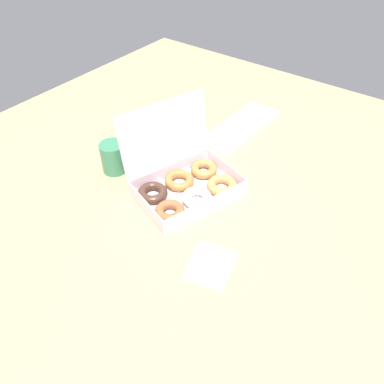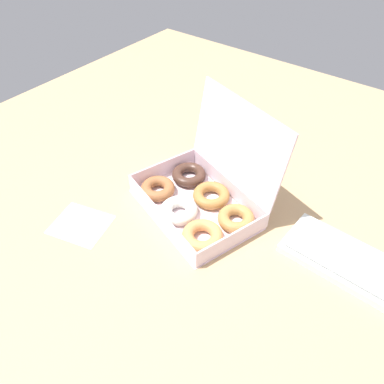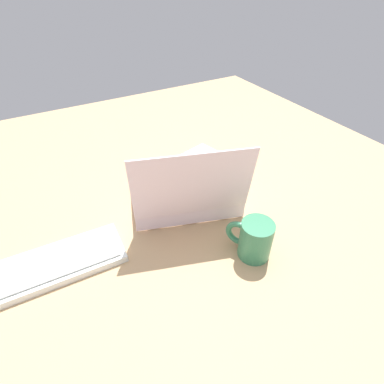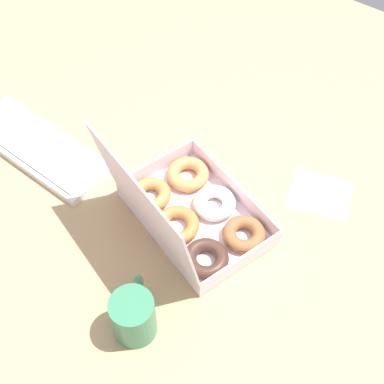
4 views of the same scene
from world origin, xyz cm
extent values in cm
cube|color=tan|center=(0.00, 0.00, -1.00)|extent=(180.00, 180.00, 2.00)
cube|color=white|center=(-5.68, 0.44, 0.20)|extent=(34.75, 28.56, 0.40)
cube|color=white|center=(-19.71, 5.05, 2.66)|extent=(6.70, 19.34, 4.52)
cube|color=white|center=(8.35, -4.17, 2.66)|extent=(6.70, 19.34, 4.52)
cube|color=white|center=(-8.78, -8.97, 2.66)|extent=(27.80, 9.48, 4.52)
cube|color=white|center=(-2.59, 9.86, 2.66)|extent=(27.80, 9.48, 4.52)
cube|color=white|center=(-1.97, 11.74, 14.87)|extent=(29.68, 13.11, 19.98)
torus|color=#985F36|center=(-16.34, -1.18, 1.75)|extent=(12.19, 12.19, 2.75)
torus|color=silver|center=(-7.22, -3.96, 1.75)|extent=(11.12, 11.12, 2.88)
torus|color=#D78E51|center=(1.88, -6.92, 1.75)|extent=(12.40, 12.40, 2.81)
torus|color=#472D22|center=(-13.38, 7.92, 1.75)|extent=(12.63, 12.63, 2.65)
torus|color=#A97339|center=(-4.12, 5.04, 1.75)|extent=(13.06, 13.06, 2.63)
torus|color=#AE7C41|center=(5.02, 2.13, 1.75)|extent=(12.07, 12.07, 2.74)
cube|color=white|center=(34.75, 6.41, 0.90)|extent=(36.52, 14.15, 1.80)
cube|color=#989B96|center=(34.75, 6.41, 2.00)|extent=(33.56, 12.00, 0.40)
cylinder|color=#39835B|center=(-10.87, 26.52, 5.06)|extent=(7.92, 7.92, 10.11)
torus|color=#39835B|center=(-8.69, 22.88, 5.06)|extent=(4.85, 6.82, 7.09)
cylinder|color=black|center=(-10.87, 26.52, 8.29)|extent=(6.97, 6.97, 0.61)
cube|color=white|center=(-23.80, -20.38, 0.07)|extent=(15.18, 13.84, 0.15)
camera|label=1|loc=(-72.75, -51.15, 77.31)|focal=35.00mm
camera|label=2|loc=(33.05, -51.45, 65.82)|focal=35.00mm
camera|label=3|loc=(26.50, 61.56, 58.54)|focal=28.00mm
camera|label=4|loc=(-41.56, 51.38, 92.92)|focal=50.00mm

